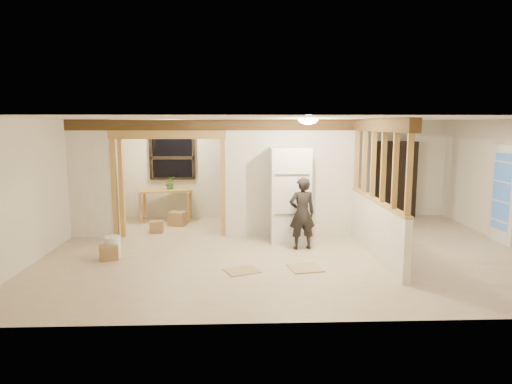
{
  "coord_description": "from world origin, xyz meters",
  "views": [
    {
      "loc": [
        -0.92,
        -8.49,
        2.39
      ],
      "look_at": [
        -0.57,
        0.4,
        1.07
      ],
      "focal_mm": 32.0,
      "sensor_mm": 36.0,
      "label": 1
    }
  ],
  "objects_px": {
    "bookshelf": "(396,180)",
    "refrigerator": "(290,194)",
    "work_table": "(166,205)",
    "shop_vac": "(105,210)",
    "woman": "(302,213)"
  },
  "relations": [
    {
      "from": "refrigerator",
      "to": "woman",
      "type": "distance_m",
      "value": 0.76
    },
    {
      "from": "woman",
      "to": "shop_vac",
      "type": "bearing_deg",
      "value": -36.57
    },
    {
      "from": "work_table",
      "to": "shop_vac",
      "type": "bearing_deg",
      "value": 177.88
    },
    {
      "from": "refrigerator",
      "to": "woman",
      "type": "xyz_separation_m",
      "value": [
        0.16,
        -0.69,
        -0.26
      ]
    },
    {
      "from": "woman",
      "to": "bookshelf",
      "type": "relative_size",
      "value": 0.71
    },
    {
      "from": "refrigerator",
      "to": "shop_vac",
      "type": "bearing_deg",
      "value": 157.37
    },
    {
      "from": "work_table",
      "to": "shop_vac",
      "type": "xyz_separation_m",
      "value": [
        -1.45,
        -0.25,
        -0.07
      ]
    },
    {
      "from": "shop_vac",
      "to": "woman",
      "type": "bearing_deg",
      "value": -29.04
    },
    {
      "from": "woman",
      "to": "refrigerator",
      "type": "bearing_deg",
      "value": -84.1
    },
    {
      "from": "bookshelf",
      "to": "refrigerator",
      "type": "bearing_deg",
      "value": -142.99
    },
    {
      "from": "shop_vac",
      "to": "refrigerator",
      "type": "bearing_deg",
      "value": -22.63
    },
    {
      "from": "work_table",
      "to": "refrigerator",
      "type": "bearing_deg",
      "value": -47.6
    },
    {
      "from": "woman",
      "to": "bookshelf",
      "type": "height_order",
      "value": "bookshelf"
    },
    {
      "from": "work_table",
      "to": "bookshelf",
      "type": "bearing_deg",
      "value": -9.96
    },
    {
      "from": "shop_vac",
      "to": "bookshelf",
      "type": "distance_m",
      "value": 7.36
    }
  ]
}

